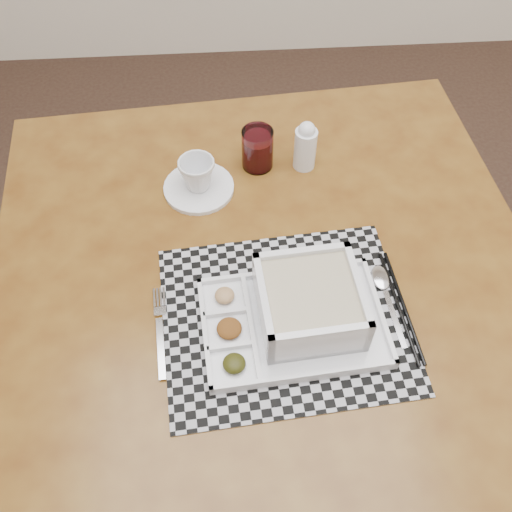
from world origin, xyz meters
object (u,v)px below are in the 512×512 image
Objects in this scene: serving_tray at (303,309)px; juice_glass at (257,150)px; creamer_bottle at (305,146)px; dining_table at (267,294)px; cup at (197,174)px.

serving_tray reaches higher than juice_glass.
creamer_bottle is at bearing 82.83° from serving_tray.
creamer_bottle reaches higher than serving_tray.
creamer_bottle reaches higher than juice_glass.
creamer_bottle is (0.10, -0.01, 0.01)m from juice_glass.
juice_glass reaches higher than dining_table.
creamer_bottle is at bearing 70.08° from dining_table.
creamer_bottle is (0.23, 0.06, 0.01)m from cup.
juice_glass is (0.00, 0.29, 0.12)m from dining_table.
cup reaches higher than dining_table.
serving_tray is at bearing -74.56° from cup.
serving_tray is at bearing -97.17° from creamer_bottle.
serving_tray is at bearing -64.68° from dining_table.
juice_glass is (-0.05, 0.40, 0.00)m from serving_tray.
dining_table is at bearing -90.01° from juice_glass.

